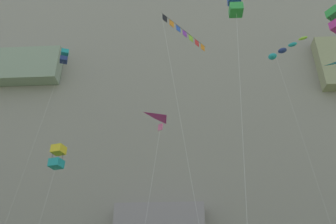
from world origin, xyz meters
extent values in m
cube|color=gray|center=(0.00, 57.52, 42.04)|extent=(180.00, 24.58, 84.09)
cube|color=gray|center=(-24.55, 44.06, 35.58)|extent=(17.93, 2.20, 5.86)
cube|color=green|center=(13.72, 19.62, 19.93)|extent=(1.18, 1.18, 0.59)
cylinder|color=black|center=(13.35, 19.62, 19.39)|extent=(0.03, 0.03, 1.59)
cube|color=yellow|center=(-7.50, 28.76, 14.45)|extent=(1.21, 1.21, 0.69)
cube|color=teal|center=(-7.50, 28.76, 13.18)|extent=(1.21, 1.21, 0.69)
cylinder|color=black|center=(-7.06, 28.76, 13.82)|extent=(0.03, 0.03, 1.86)
cylinder|color=black|center=(-7.95, 28.76, 13.82)|extent=(0.03, 0.03, 1.86)
pyramid|color=#CC3399|center=(2.21, 21.00, 12.64)|extent=(1.80, 1.88, 0.21)
cube|color=pink|center=(1.80, 21.32, 12.48)|extent=(0.37, 0.31, 0.47)
cylinder|color=silver|center=(1.16, 20.25, 6.30)|extent=(1.31, 2.15, 12.36)
cube|color=green|center=(7.03, 19.04, 20.08)|extent=(0.90, 0.90, 0.62)
cylinder|color=black|center=(7.42, 19.04, 20.64)|extent=(0.03, 0.03, 1.67)
cylinder|color=black|center=(6.63, 19.04, 20.64)|extent=(0.03, 0.03, 1.67)
cylinder|color=silver|center=(6.07, 16.30, 9.94)|extent=(1.93, 5.49, 19.65)
ellipsoid|color=teal|center=(14.15, 36.24, 29.56)|extent=(1.42, 1.34, 0.94)
ellipsoid|color=navy|center=(15.19, 35.45, 29.77)|extent=(1.32, 1.22, 0.80)
ellipsoid|color=teal|center=(16.24, 34.66, 29.97)|extent=(1.21, 1.09, 0.66)
ellipsoid|color=#8CCC33|center=(17.28, 33.86, 30.18)|extent=(1.11, 0.96, 0.52)
cylinder|color=silver|center=(14.92, 33.29, 14.78)|extent=(0.92, 5.44, 29.31)
cube|color=teal|center=(-12.58, 38.14, 32.96)|extent=(1.19, 1.19, 0.66)
cube|color=navy|center=(-12.58, 38.14, 31.75)|extent=(1.19, 1.19, 0.66)
cylinder|color=black|center=(-12.15, 38.14, 32.36)|extent=(0.03, 0.03, 1.78)
cylinder|color=black|center=(-13.00, 38.14, 32.36)|extent=(0.03, 0.03, 1.78)
cylinder|color=silver|center=(-13.92, 36.50, 15.77)|extent=(2.70, 3.30, 31.30)
cylinder|color=black|center=(3.52, 21.77, 20.90)|extent=(3.29, 3.94, 0.03)
cube|color=black|center=(2.12, 20.09, 20.62)|extent=(0.32, 0.37, 0.51)
cube|color=orange|center=(2.59, 20.65, 20.62)|extent=(0.32, 0.38, 0.51)
cube|color=blue|center=(3.06, 21.21, 20.62)|extent=(0.35, 0.40, 0.51)
cube|color=purple|center=(3.52, 21.77, 20.62)|extent=(0.35, 0.40, 0.51)
cube|color=#8CCC33|center=(3.99, 22.33, 20.62)|extent=(0.33, 0.38, 0.51)
cube|color=red|center=(4.46, 22.89, 20.62)|extent=(0.32, 0.38, 0.51)
cube|color=orange|center=(4.93, 23.45, 20.62)|extent=(0.33, 0.38, 0.51)
cylinder|color=silver|center=(3.29, 19.18, 10.51)|extent=(2.83, 1.27, 20.78)
camera|label=1|loc=(3.44, 1.25, 1.97)|focal=38.35mm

